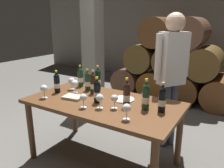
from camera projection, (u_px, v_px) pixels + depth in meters
name	position (u px, v px, depth m)	size (l,w,h in m)	color
ground_plane	(103.00, 161.00, 2.65)	(14.00, 14.00, 0.00)	#66635E
cellar_back_wall	(193.00, 29.00, 5.70)	(10.00, 0.24, 2.80)	gray
barrel_stack	(172.00, 65.00, 4.58)	(2.49, 0.90, 1.69)	brown
stone_pillar	(93.00, 38.00, 4.25)	(0.32, 0.32, 2.60)	gray
dining_table	(103.00, 109.00, 2.47)	(1.70, 0.90, 0.76)	brown
wine_bottle_0	(57.00, 83.00, 2.71)	(0.07, 0.07, 0.28)	black
wine_bottle_1	(97.00, 92.00, 2.37)	(0.07, 0.07, 0.29)	black
wine_bottle_2	(98.00, 79.00, 2.83)	(0.07, 0.07, 0.31)	black
wine_bottle_3	(127.00, 94.00, 2.25)	(0.07, 0.07, 0.31)	black
wine_bottle_4	(80.00, 77.00, 2.97)	(0.07, 0.07, 0.29)	#19381E
wine_bottle_5	(93.00, 83.00, 2.67)	(0.07, 0.07, 0.29)	black
wine_bottle_6	(162.00, 99.00, 2.13)	(0.07, 0.07, 0.30)	black
wine_bottle_7	(88.00, 81.00, 2.79)	(0.07, 0.07, 0.28)	#19381E
wine_bottle_8	(146.00, 97.00, 2.18)	(0.07, 0.07, 0.32)	#19381E
wine_glass_0	(100.00, 98.00, 2.22)	(0.08, 0.08, 0.15)	white
wine_glass_1	(72.00, 81.00, 2.83)	(0.09, 0.09, 0.16)	white
wine_glass_2	(145.00, 95.00, 2.31)	(0.08, 0.08, 0.15)	white
wine_glass_3	(114.00, 99.00, 2.21)	(0.07, 0.07, 0.15)	white
wine_glass_4	(83.00, 98.00, 2.23)	(0.07, 0.07, 0.15)	white
wine_glass_5	(75.00, 84.00, 2.70)	(0.09, 0.09, 0.16)	white
wine_glass_6	(44.00, 89.00, 2.51)	(0.08, 0.08, 0.16)	white
wine_glass_7	(127.00, 108.00, 1.96)	(0.08, 0.08, 0.15)	white
tasting_notebook	(73.00, 97.00, 2.53)	(0.22, 0.16, 0.03)	#B2A893
serving_plate	(124.00, 99.00, 2.48)	(0.24, 0.24, 0.01)	white
sommelier_presenting	(172.00, 69.00, 2.71)	(0.33, 0.42, 1.72)	#383842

